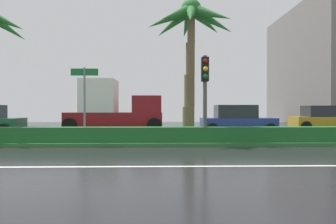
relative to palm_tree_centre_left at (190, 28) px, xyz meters
name	(u,v)px	position (x,y,z in m)	size (l,w,h in m)	color
ground_plane	(91,141)	(-4.69, 1.09, -5.15)	(90.00, 42.00, 0.10)	black
near_lane_divider_stripe	(28,167)	(-4.69, -5.91, -5.09)	(81.00, 0.14, 0.01)	white
median_strip	(86,140)	(-4.69, 0.09, -5.02)	(85.50, 4.00, 0.15)	#2D6B33
median_hedge	(77,135)	(-4.69, -1.31, -4.65)	(76.50, 0.70, 0.60)	#1E6028
palm_tree_centre_left	(190,28)	(0.00, 0.00, 0.00)	(4.04, 4.06, 6.26)	brown
traffic_signal_median_right	(205,82)	(0.44, -1.51, -2.56)	(0.28, 0.43, 3.47)	#4C4C47
street_name_sign	(85,94)	(-4.41, -1.28, -3.02)	(1.10, 0.08, 3.00)	slate
box_truck_lead	(114,108)	(-4.52, 7.10, -3.55)	(6.40, 2.64, 3.46)	maroon
car_in_traffic_second	(237,120)	(3.17, 4.33, -4.27)	(4.30, 2.02, 1.72)	navy
car_in_traffic_third	(323,119)	(9.88, 7.24, -4.27)	(4.30, 2.02, 1.72)	#B28C1E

